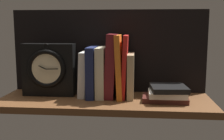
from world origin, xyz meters
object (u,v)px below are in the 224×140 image
at_px(book_cream_twain, 102,72).
at_px(book_maroon_dawkins, 111,66).
at_px(framed_clock, 49,69).
at_px(book_stack_side, 167,94).
at_px(book_tan_shortstories, 131,75).
at_px(book_orange_pandolfini, 119,66).
at_px(book_white_catcher, 85,74).
at_px(book_navy_bierce, 93,71).
at_px(book_red_requiem, 125,66).

height_order(book_cream_twain, book_maroon_dawkins, book_maroon_dawkins).
distance_m(book_maroon_dawkins, framed_clock, 0.25).
bearing_deg(book_stack_side, book_maroon_dawkins, 164.85).
distance_m(framed_clock, book_stack_side, 0.48).
bearing_deg(book_maroon_dawkins, book_stack_side, -15.15).
bearing_deg(book_maroon_dawkins, book_tan_shortstories, 0.00).
bearing_deg(framed_clock, book_orange_pandolfini, 2.22).
distance_m(book_white_catcher, book_cream_twain, 0.07).
xyz_separation_m(book_cream_twain, framed_clock, (-0.21, -0.01, 0.01)).
xyz_separation_m(book_navy_bierce, book_maroon_dawkins, (0.07, 0.00, 0.03)).
bearing_deg(book_orange_pandolfini, book_white_catcher, 180.00).
bearing_deg(book_maroon_dawkins, book_cream_twain, 180.00).
relative_size(book_orange_pandolfini, book_tan_shortstories, 1.43).
height_order(book_cream_twain, book_orange_pandolfini, book_orange_pandolfini).
xyz_separation_m(book_cream_twain, book_maroon_dawkins, (0.04, 0.00, 0.03)).
bearing_deg(book_orange_pandolfini, book_navy_bierce, 180.00).
height_order(book_white_catcher, framed_clock, framed_clock).
height_order(book_white_catcher, book_navy_bierce, book_navy_bierce).
bearing_deg(book_white_catcher, book_tan_shortstories, 0.00).
relative_size(book_maroon_dawkins, book_tan_shortstories, 1.44).
relative_size(book_red_requiem, framed_clock, 1.15).
xyz_separation_m(book_maroon_dawkins, book_red_requiem, (0.05, 0.00, -0.00)).
bearing_deg(book_cream_twain, book_stack_side, -12.91).
bearing_deg(book_stack_side, book_navy_bierce, 168.65).
distance_m(book_navy_bierce, book_maroon_dawkins, 0.08).
relative_size(book_white_catcher, book_maroon_dawkins, 0.72).
height_order(book_white_catcher, book_orange_pandolfini, book_orange_pandolfini).
bearing_deg(book_red_requiem, book_tan_shortstories, 0.00).
bearing_deg(book_tan_shortstories, book_red_requiem, 180.00).
relative_size(book_navy_bierce, book_red_requiem, 0.81).
bearing_deg(framed_clock, book_navy_bierce, 3.55).
relative_size(book_navy_bierce, framed_clock, 0.93).
distance_m(book_cream_twain, framed_clock, 0.21).
relative_size(book_white_catcher, book_cream_twain, 0.90).
bearing_deg(framed_clock, book_stack_side, -5.76).
distance_m(book_red_requiem, book_stack_side, 0.19).
distance_m(book_white_catcher, book_red_requiem, 0.17).
bearing_deg(book_navy_bierce, framed_clock, -176.45).
height_order(book_white_catcher, book_cream_twain, book_cream_twain).
distance_m(book_cream_twain, book_maroon_dawkins, 0.05).
distance_m(book_orange_pandolfini, framed_clock, 0.29).
distance_m(book_navy_bierce, book_stack_side, 0.30).
bearing_deg(book_red_requiem, book_maroon_dawkins, 180.00).
distance_m(book_white_catcher, book_navy_bierce, 0.03).
relative_size(book_maroon_dawkins, framed_clock, 1.17).
height_order(book_maroon_dawkins, book_tan_shortstories, book_maroon_dawkins).
bearing_deg(book_navy_bierce, book_tan_shortstories, 0.00).
distance_m(book_white_catcher, book_maroon_dawkins, 0.11).
distance_m(book_cream_twain, book_orange_pandolfini, 0.07).
relative_size(book_cream_twain, book_orange_pandolfini, 0.80).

